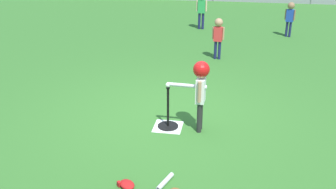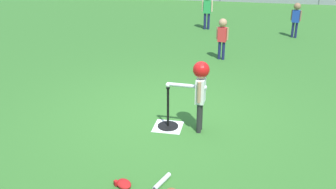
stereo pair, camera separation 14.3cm
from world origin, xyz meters
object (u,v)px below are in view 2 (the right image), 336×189
at_px(baseball_on_tee, 168,85).
at_px(fielder_deep_center, 222,33).
at_px(fielder_near_left, 207,6).
at_px(batter_child, 200,82).
at_px(batting_tee, 168,121).
at_px(fielder_near_right, 296,15).
at_px(glove_outfield_drop, 123,184).
at_px(spare_bat_silver, 159,185).

relative_size(baseball_on_tee, fielder_deep_center, 0.08).
bearing_deg(fielder_near_left, batter_child, -84.72).
height_order(batting_tee, fielder_near_right, fielder_near_right).
height_order(batter_child, fielder_near_left, batter_child).
bearing_deg(fielder_near_left, glove_outfield_drop, -90.65).
xyz_separation_m(fielder_deep_center, spare_bat_silver, (-0.35, -5.17, -0.60)).
height_order(baseball_on_tee, batter_child, batter_child).
relative_size(batting_tee, batter_child, 0.60).
bearing_deg(baseball_on_tee, glove_outfield_drop, -97.70).
height_order(fielder_near_left, spare_bat_silver, fielder_near_left).
distance_m(fielder_near_right, fielder_near_left, 2.59).
bearing_deg(fielder_deep_center, batting_tee, -98.57).
relative_size(baseball_on_tee, glove_outfield_drop, 0.28).
distance_m(fielder_near_left, spare_bat_silver, 8.15).
bearing_deg(batting_tee, baseball_on_tee, 180.00).
bearing_deg(batting_tee, fielder_near_right, 68.28).
bearing_deg(fielder_near_left, batting_tee, -88.91).
height_order(batting_tee, baseball_on_tee, baseball_on_tee).
bearing_deg(fielder_near_right, fielder_near_left, 168.72).
distance_m(baseball_on_tee, glove_outfield_drop, 1.76).
distance_m(fielder_near_right, glove_outfield_drop, 8.15).
relative_size(batting_tee, fielder_deep_center, 0.69).
bearing_deg(glove_outfield_drop, baseball_on_tee, 82.30).
distance_m(baseball_on_tee, spare_bat_silver, 1.69).
distance_m(baseball_on_tee, batter_child, 0.49).
xyz_separation_m(fielder_deep_center, glove_outfield_drop, (-0.77, -5.25, -0.59)).
bearing_deg(batter_child, baseball_on_tee, 177.04).
bearing_deg(fielder_near_left, fielder_near_right, -11.28).
relative_size(batting_tee, fielder_near_right, 0.68).
height_order(baseball_on_tee, fielder_deep_center, fielder_deep_center).
bearing_deg(batter_child, glove_outfield_drop, -113.85).
relative_size(fielder_near_right, glove_outfield_drop, 3.64).
xyz_separation_m(fielder_near_left, glove_outfield_drop, (-0.09, -8.19, -0.68)).
xyz_separation_m(batter_child, fielder_deep_center, (0.06, 3.65, -0.17)).
height_order(batting_tee, batter_child, batter_child).
height_order(fielder_near_right, spare_bat_silver, fielder_near_right).
height_order(batter_child, fielder_near_right, batter_child).
bearing_deg(fielder_deep_center, glove_outfield_drop, -98.31).
distance_m(baseball_on_tee, fielder_near_right, 6.53).
xyz_separation_m(baseball_on_tee, fielder_deep_center, (0.55, 3.63, -0.08)).
xyz_separation_m(baseball_on_tee, fielder_near_left, (-0.13, 6.58, 0.01)).
distance_m(baseball_on_tee, fielder_deep_center, 3.67).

